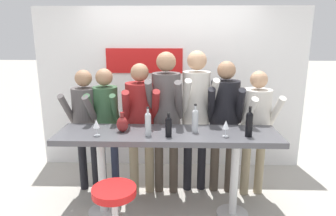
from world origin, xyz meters
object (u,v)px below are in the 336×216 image
wine_glass_1 (226,125)px  person_far_right (256,120)px  person_left (106,117)px  wine_bottle_2 (249,123)px  person_center_left (141,115)px  decorative_vase (122,124)px  wine_bottle_0 (169,126)px  bar_stool (115,210)px  wine_glass_0 (96,124)px  person_center_right (196,106)px  wine_bottle_1 (195,119)px  tasting_table (168,145)px  person_center (166,108)px  wine_bottle_3 (148,123)px  person_far_left (86,118)px  person_right (225,113)px

wine_glass_1 → person_far_right: bearing=51.8°
person_left → wine_bottle_2: bearing=-22.6°
person_center_left → decorative_vase: (-0.14, -0.47, 0.03)m
wine_bottle_2 → wine_bottle_0: bearing=-177.9°
bar_stool → person_center_left: (0.12, 1.13, 0.59)m
person_left → person_far_right: size_ratio=1.01×
bar_stool → decorative_vase: (-0.03, 0.66, 0.63)m
person_far_right → wine_glass_0: 1.92m
person_far_right → wine_glass_0: person_far_right is taller
bar_stool → person_center_right: (0.80, 1.22, 0.70)m
person_left → wine_bottle_1: 1.20m
wine_glass_1 → person_center_right: bearing=111.0°
person_center_left → person_center_right: size_ratio=0.92×
person_left → wine_glass_0: (0.06, -0.65, 0.10)m
tasting_table → wine_bottle_0: wine_bottle_0 is taller
tasting_table → person_center: bearing=94.2°
tasting_table → wine_bottle_3: bearing=-153.3°
person_center_left → wine_bottle_1: (0.65, -0.45, 0.09)m
person_far_left → person_center_left: (0.70, -0.04, 0.05)m
wine_glass_0 → person_right: bearing=25.1°
person_center_left → wine_bottle_3: 0.60m
wine_glass_1 → wine_glass_0: bearing=-179.5°
person_far_right → tasting_table: bearing=-165.4°
person_right → decorative_vase: bearing=-149.3°
wine_glass_0 → wine_bottle_2: bearing=0.9°
person_center → wine_bottle_1: size_ratio=5.84×
person_far_left → wine_bottle_1: 1.44m
wine_bottle_0 → person_center_right: bearing=65.3°
person_center_left → decorative_vase: 0.49m
person_far_right → wine_glass_0: bearing=-170.9°
wine_bottle_0 → wine_glass_1: (0.59, 0.02, 0.01)m
person_far_right → person_far_left: bearing=169.5°
person_center_left → wine_glass_0: size_ratio=9.53×
person_center_right → wine_glass_0: size_ratio=10.35×
tasting_table → bar_stool: 0.89m
tasting_table → person_center: (-0.04, 0.49, 0.30)m
person_center_right → wine_bottle_0: 0.78m
wine_bottle_1 → decorative_vase: size_ratio=1.42×
person_far_left → wine_bottle_3: bearing=-26.5°
person_center_left → wine_glass_1: person_center_left is taller
person_far_left → person_left: bearing=10.5°
person_center_right → person_far_left: bearing=174.6°
wine_bottle_2 → wine_bottle_3: size_ratio=1.06×
person_right → wine_glass_1: (-0.09, -0.66, 0.05)m
decorative_vase → person_center_right: bearing=34.2°
wine_bottle_2 → tasting_table: bearing=172.9°
person_right → wine_bottle_2: size_ratio=5.29×
person_center_right → person_center: bearing=-175.7°
person_far_left → wine_glass_0: bearing=-54.5°
tasting_table → wine_glass_1: bearing=-11.2°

